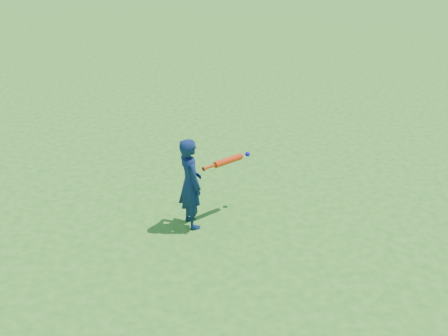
% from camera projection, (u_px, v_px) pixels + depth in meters
% --- Properties ---
extents(ground, '(80.00, 80.00, 0.00)m').
position_uv_depth(ground, '(220.00, 240.00, 5.76)').
color(ground, '#2C761C').
rests_on(ground, ground).
extents(child, '(0.41, 0.48, 1.13)m').
position_uv_depth(child, '(190.00, 183.00, 5.82)').
color(child, '#0E1E44').
rests_on(child, ground).
extents(bat_swing, '(0.60, 0.46, 0.08)m').
position_uv_depth(bat_swing, '(230.00, 160.00, 6.03)').
color(bat_swing, red).
rests_on(bat_swing, ground).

